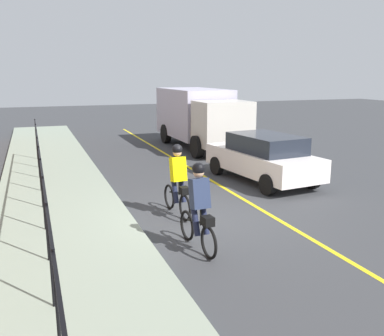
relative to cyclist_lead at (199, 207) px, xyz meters
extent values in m
plane|color=#36383B|center=(1.79, -0.91, -0.91)|extent=(80.00, 80.00, 0.00)
cube|color=yellow|center=(1.79, -2.51, -0.91)|extent=(36.00, 0.12, 0.01)
cube|color=gray|center=(1.79, 2.49, -0.84)|extent=(40.00, 3.20, 0.15)
cylinder|color=black|center=(-3.22, 2.89, 0.04)|extent=(0.04, 0.04, 1.60)
cylinder|color=black|center=(-1.50, 2.89, 0.04)|extent=(0.04, 0.04, 1.60)
cylinder|color=black|center=(0.21, 2.89, 0.04)|extent=(0.04, 0.04, 1.60)
cylinder|color=black|center=(1.93, 2.89, 0.04)|extent=(0.04, 0.04, 1.60)
cylinder|color=black|center=(3.65, 2.89, 0.04)|extent=(0.04, 0.04, 1.60)
cylinder|color=black|center=(5.37, 2.89, 0.04)|extent=(0.04, 0.04, 1.60)
cylinder|color=black|center=(7.09, 2.89, 0.04)|extent=(0.04, 0.04, 1.60)
cylinder|color=black|center=(8.81, 2.89, 0.04)|extent=(0.04, 0.04, 1.60)
cylinder|color=black|center=(10.53, 2.89, 0.04)|extent=(0.04, 0.04, 1.60)
cube|color=black|center=(2.79, 2.89, 0.79)|extent=(15.47, 0.04, 0.04)
torus|color=black|center=(0.60, 0.04, -0.58)|extent=(0.66, 0.10, 0.66)
torus|color=black|center=(-0.44, -0.03, -0.58)|extent=(0.66, 0.10, 0.66)
cube|color=black|center=(0.08, 0.01, -0.33)|extent=(0.93, 0.10, 0.24)
cylinder|color=black|center=(-0.07, 0.00, -0.18)|extent=(0.03, 0.03, 0.35)
cube|color=#242F4D|center=(-0.02, 0.00, 0.29)|extent=(0.36, 0.38, 0.63)
sphere|color=tan|center=(0.03, 0.00, 0.71)|extent=(0.22, 0.22, 0.22)
sphere|color=black|center=(0.03, 0.00, 0.78)|extent=(0.26, 0.26, 0.26)
cylinder|color=#191E38|center=(-0.05, 0.10, -0.23)|extent=(0.34, 0.14, 0.65)
cylinder|color=#191E38|center=(-0.03, -0.10, -0.23)|extent=(0.34, 0.14, 0.65)
cube|color=black|center=(-0.39, -0.03, -0.16)|extent=(0.25, 0.22, 0.18)
torus|color=black|center=(2.83, -0.26, -0.58)|extent=(0.66, 0.10, 0.66)
torus|color=black|center=(1.79, -0.33, -0.58)|extent=(0.66, 0.10, 0.66)
cube|color=black|center=(2.31, -0.30, -0.33)|extent=(0.93, 0.10, 0.24)
cylinder|color=black|center=(2.16, -0.31, -0.18)|extent=(0.03, 0.03, 0.35)
cube|color=#EBDD04|center=(2.21, -0.31, 0.29)|extent=(0.36, 0.38, 0.63)
sphere|color=tan|center=(2.26, -0.30, 0.71)|extent=(0.22, 0.22, 0.22)
sphere|color=black|center=(2.26, -0.30, 0.78)|extent=(0.26, 0.26, 0.26)
cylinder|color=#191E38|center=(2.18, -0.21, -0.23)|extent=(0.34, 0.14, 0.65)
cylinder|color=#191E38|center=(2.20, -0.41, -0.23)|extent=(0.34, 0.14, 0.65)
cube|color=black|center=(1.84, -0.33, -0.16)|extent=(0.25, 0.22, 0.18)
cube|color=white|center=(4.65, -4.05, -0.24)|extent=(4.58, 2.29, 0.70)
cube|color=#1E232D|center=(4.45, -4.08, 0.39)|extent=(2.63, 1.85, 0.56)
cylinder|color=black|center=(6.04, -3.04, -0.59)|extent=(0.66, 0.29, 0.64)
cylinder|color=black|center=(6.23, -4.73, -0.59)|extent=(0.66, 0.29, 0.64)
cylinder|color=black|center=(3.07, -3.38, -0.59)|extent=(0.66, 0.29, 0.64)
cylinder|color=black|center=(3.26, -5.07, -0.59)|extent=(0.66, 0.29, 0.64)
cube|color=#B0ABC2|center=(12.42, -4.55, 0.72)|extent=(4.79, 2.45, 2.30)
cube|color=beige|center=(9.00, -4.59, 0.52)|extent=(1.84, 2.23, 1.90)
cylinder|color=black|center=(9.16, -5.71, -0.43)|extent=(0.96, 0.31, 0.96)
cylinder|color=black|center=(9.13, -3.47, -0.43)|extent=(0.96, 0.31, 0.96)
cylinder|color=black|center=(13.50, -5.66, -0.43)|extent=(0.96, 0.31, 0.96)
cylinder|color=black|center=(13.47, -3.42, -0.43)|extent=(0.96, 0.31, 0.96)
camera|label=1|loc=(-7.64, 2.99, 2.61)|focal=40.27mm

